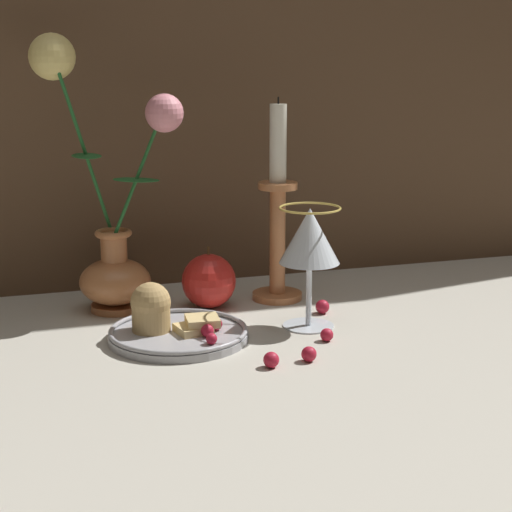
# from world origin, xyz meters

# --- Properties ---
(ground_plane) EXTENTS (2.40, 2.40, 0.00)m
(ground_plane) POSITION_xyz_m (0.00, 0.00, 0.00)
(ground_plane) COLOR #B7B2A3
(ground_plane) RESTS_ON ground
(vase) EXTENTS (0.20, 0.11, 0.39)m
(vase) POSITION_xyz_m (-0.15, 0.16, 0.14)
(vase) COLOR #B77042
(vase) RESTS_ON ground_plane
(plate_with_pastries) EXTENTS (0.18, 0.18, 0.07)m
(plate_with_pastries) POSITION_xyz_m (-0.10, 0.01, 0.02)
(plate_with_pastries) COLOR #A3A3A8
(plate_with_pastries) RESTS_ON ground_plane
(wine_glass) EXTENTS (0.08, 0.08, 0.17)m
(wine_glass) POSITION_xyz_m (0.09, 0.01, 0.12)
(wine_glass) COLOR silver
(wine_glass) RESTS_ON ground_plane
(candlestick) EXTENTS (0.08, 0.08, 0.30)m
(candlestick) POSITION_xyz_m (0.10, 0.15, 0.12)
(candlestick) COLOR #B77042
(candlestick) RESTS_ON ground_plane
(apple_beside_vase) EXTENTS (0.08, 0.08, 0.09)m
(apple_beside_vase) POSITION_xyz_m (-0.01, 0.14, 0.04)
(apple_beside_vase) COLOR red
(apple_beside_vase) RESTS_ON ground_plane
(berry_near_plate) EXTENTS (0.02, 0.02, 0.02)m
(berry_near_plate) POSITION_xyz_m (0.04, -0.12, 0.01)
(berry_near_plate) COLOR #AD192D
(berry_near_plate) RESTS_ON ground_plane
(berry_front_center) EXTENTS (0.02, 0.02, 0.02)m
(berry_front_center) POSITION_xyz_m (0.09, -0.06, 0.01)
(berry_front_center) COLOR #AD192D
(berry_front_center) RESTS_ON ground_plane
(berry_by_glass_stem) EXTENTS (0.02, 0.02, 0.02)m
(berry_by_glass_stem) POSITION_xyz_m (-0.01, -0.12, 0.01)
(berry_by_glass_stem) COLOR #AD192D
(berry_by_glass_stem) RESTS_ON ground_plane
(berry_under_candlestick) EXTENTS (0.02, 0.02, 0.02)m
(berry_under_candlestick) POSITION_xyz_m (0.13, 0.06, 0.01)
(berry_under_candlestick) COLOR #AD192D
(berry_under_candlestick) RESTS_ON ground_plane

